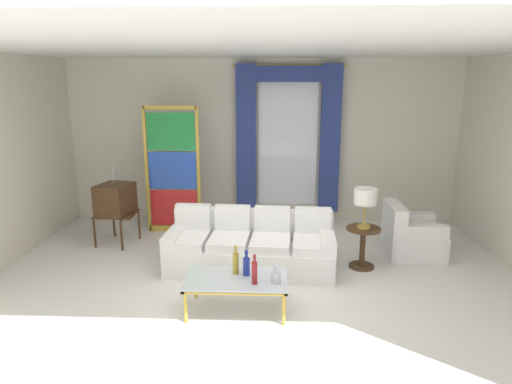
% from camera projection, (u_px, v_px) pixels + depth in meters
% --- Properties ---
extents(ground_plane, '(16.00, 16.00, 0.00)m').
position_uv_depth(ground_plane, '(255.00, 287.00, 5.94)').
color(ground_plane, white).
extents(wall_rear, '(8.00, 0.12, 3.00)m').
position_uv_depth(wall_rear, '(262.00, 141.00, 8.54)').
color(wall_rear, silver).
rests_on(wall_rear, ground).
extents(ceiling_slab, '(8.00, 7.60, 0.04)m').
position_uv_depth(ceiling_slab, '(258.00, 49.00, 5.99)').
color(ceiling_slab, white).
extents(curtained_window, '(2.00, 0.17, 2.70)m').
position_uv_depth(curtained_window, '(288.00, 129.00, 8.31)').
color(curtained_window, white).
rests_on(curtained_window, ground).
extents(couch_white_long, '(2.39, 1.06, 0.86)m').
position_uv_depth(couch_white_long, '(251.00, 247.00, 6.50)').
color(couch_white_long, white).
rests_on(couch_white_long, ground).
extents(coffee_table, '(1.16, 0.69, 0.41)m').
position_uv_depth(coffee_table, '(237.00, 281.00, 5.25)').
color(coffee_table, silver).
rests_on(coffee_table, ground).
extents(bottle_blue_decanter, '(0.06, 0.06, 0.35)m').
position_uv_depth(bottle_blue_decanter, '(255.00, 272.00, 5.06)').
color(bottle_blue_decanter, maroon).
rests_on(bottle_blue_decanter, coffee_table).
extents(bottle_crystal_tall, '(0.07, 0.07, 0.35)m').
position_uv_depth(bottle_crystal_tall, '(236.00, 262.00, 5.32)').
color(bottle_crystal_tall, gold).
rests_on(bottle_crystal_tall, coffee_table).
extents(bottle_amber_squat, '(0.11, 0.11, 0.21)m').
position_uv_depth(bottle_amber_squat, '(276.00, 276.00, 5.11)').
color(bottle_amber_squat, silver).
rests_on(bottle_amber_squat, coffee_table).
extents(bottle_ruby_flask, '(0.08, 0.08, 0.31)m').
position_uv_depth(bottle_ruby_flask, '(246.00, 265.00, 5.29)').
color(bottle_ruby_flask, navy).
rests_on(bottle_ruby_flask, coffee_table).
extents(vintage_tv, '(0.62, 0.69, 1.35)m').
position_uv_depth(vintage_tv, '(115.00, 200.00, 7.35)').
color(vintage_tv, '#472D19').
rests_on(vintage_tv, ground).
extents(armchair_white, '(0.83, 0.83, 0.80)m').
position_uv_depth(armchair_white, '(410.00, 237.00, 6.96)').
color(armchair_white, white).
rests_on(armchair_white, ground).
extents(stained_glass_divider, '(0.95, 0.05, 2.20)m').
position_uv_depth(stained_glass_divider, '(173.00, 173.00, 7.85)').
color(stained_glass_divider, gold).
rests_on(stained_glass_divider, ground).
extents(peacock_figurine, '(0.44, 0.60, 0.50)m').
position_uv_depth(peacock_figurine, '(191.00, 227.00, 7.65)').
color(peacock_figurine, beige).
rests_on(peacock_figurine, ground).
extents(round_side_table, '(0.48, 0.48, 0.59)m').
position_uv_depth(round_side_table, '(363.00, 244.00, 6.47)').
color(round_side_table, '#472D19').
rests_on(round_side_table, ground).
extents(table_lamp_brass, '(0.32, 0.32, 0.57)m').
position_uv_depth(table_lamp_brass, '(365.00, 198.00, 6.31)').
color(table_lamp_brass, '#B29338').
rests_on(table_lamp_brass, round_side_table).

